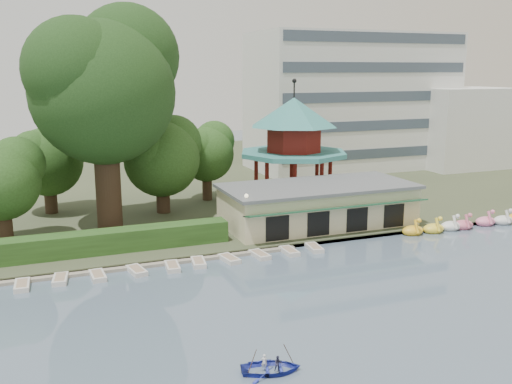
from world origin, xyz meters
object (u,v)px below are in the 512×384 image
big_tree (104,81)px  rowboat_with_passengers (271,364)px  boathouse (318,204)px  pavilion (293,139)px  dock (89,271)px

big_tree → rowboat_with_passengers: bearing=-82.2°
boathouse → big_tree: big_tree is taller
pavilion → rowboat_with_passengers: pavilion is taller
big_tree → rowboat_with_passengers: big_tree is taller
rowboat_with_passengers → big_tree: bearing=97.8°
boathouse → big_tree: bearing=161.7°
pavilion → rowboat_with_passengers: (-16.76, -33.40, -7.03)m
dock → pavilion: size_ratio=2.52×
boathouse → rowboat_with_passengers: size_ratio=3.73×
dock → pavilion: 29.14m
pavilion → rowboat_with_passengers: 38.02m
big_tree → rowboat_with_passengers: size_ratio=4.18×
dock → big_tree: size_ratio=1.63×
pavilion → rowboat_with_passengers: bearing=-116.6°
dock → rowboat_with_passengers: (7.24, -18.60, 0.33)m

